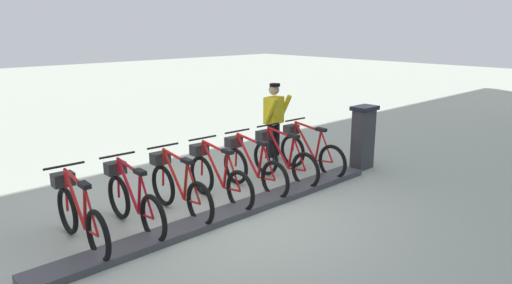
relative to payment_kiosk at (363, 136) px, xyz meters
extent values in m
plane|color=#B1B8A7|center=(-0.05, 3.47, -0.67)|extent=(60.00, 60.00, 0.00)
cube|color=#47474C|center=(-0.05, 3.47, -0.62)|extent=(0.44, 6.16, 0.10)
cube|color=#38383D|center=(0.00, 0.00, -0.07)|extent=(0.28, 0.44, 1.20)
cube|color=#194C8C|center=(0.15, 0.00, 0.28)|extent=(0.03, 0.30, 0.40)
cube|color=black|center=(0.00, 0.00, 0.57)|extent=(0.36, 0.52, 0.08)
torus|color=black|center=(-0.03, 1.01, -0.33)|extent=(0.67, 0.10, 0.67)
torus|color=black|center=(1.02, 0.96, -0.33)|extent=(0.67, 0.10, 0.67)
cylinder|color=red|center=(0.68, 0.98, -0.05)|extent=(0.60, 0.07, 0.70)
cylinder|color=red|center=(0.34, 0.99, -0.09)|extent=(0.16, 0.05, 0.61)
cylinder|color=red|center=(0.62, 0.98, 0.25)|extent=(0.69, 0.07, 0.11)
cylinder|color=red|center=(0.18, 1.00, -0.36)|extent=(0.43, 0.05, 0.09)
cylinder|color=red|center=(0.12, 1.00, -0.06)|extent=(0.33, 0.05, 0.56)
cylinder|color=red|center=(0.99, 0.97, -0.02)|extent=(0.10, 0.04, 0.62)
cube|color=black|center=(0.28, 0.99, 0.24)|extent=(0.22, 0.11, 0.06)
cylinder|color=black|center=(0.96, 0.97, 0.33)|extent=(0.05, 0.54, 0.03)
cube|color=#2D2D2D|center=(1.07, 0.96, 0.11)|extent=(0.21, 0.29, 0.18)
torus|color=black|center=(-0.03, 1.77, -0.33)|extent=(0.67, 0.10, 0.67)
torus|color=black|center=(1.02, 1.73, -0.33)|extent=(0.67, 0.10, 0.67)
cylinder|color=red|center=(0.68, 1.74, -0.05)|extent=(0.60, 0.07, 0.70)
cylinder|color=red|center=(0.34, 1.76, -0.09)|extent=(0.16, 0.05, 0.61)
cylinder|color=red|center=(0.62, 1.75, 0.25)|extent=(0.69, 0.07, 0.11)
cylinder|color=red|center=(0.18, 1.76, -0.36)|extent=(0.43, 0.05, 0.09)
cylinder|color=red|center=(0.12, 1.77, -0.06)|extent=(0.33, 0.05, 0.56)
cylinder|color=red|center=(0.99, 1.73, -0.02)|extent=(0.10, 0.04, 0.62)
cube|color=black|center=(0.28, 1.76, 0.24)|extent=(0.22, 0.11, 0.06)
cylinder|color=black|center=(0.96, 1.73, 0.33)|extent=(0.05, 0.54, 0.03)
cube|color=#2D2D2D|center=(1.07, 1.73, 0.11)|extent=(0.21, 0.29, 0.18)
torus|color=black|center=(-0.03, 2.54, -0.33)|extent=(0.67, 0.10, 0.67)
torus|color=black|center=(1.02, 2.50, -0.33)|extent=(0.67, 0.10, 0.67)
cylinder|color=red|center=(0.68, 2.51, -0.05)|extent=(0.60, 0.07, 0.70)
cylinder|color=red|center=(0.34, 2.52, -0.09)|extent=(0.16, 0.05, 0.61)
cylinder|color=red|center=(0.62, 2.51, 0.25)|extent=(0.69, 0.07, 0.11)
cylinder|color=red|center=(0.18, 2.53, -0.36)|extent=(0.43, 0.05, 0.09)
cylinder|color=red|center=(0.12, 2.53, -0.06)|extent=(0.33, 0.05, 0.56)
cylinder|color=red|center=(0.99, 2.50, -0.02)|extent=(0.10, 0.04, 0.62)
cube|color=black|center=(0.28, 2.53, 0.24)|extent=(0.22, 0.11, 0.06)
cylinder|color=black|center=(0.96, 2.50, 0.33)|extent=(0.05, 0.54, 0.03)
cube|color=#2D2D2D|center=(1.07, 2.49, 0.11)|extent=(0.21, 0.29, 0.18)
torus|color=black|center=(-0.03, 3.31, -0.33)|extent=(0.67, 0.10, 0.67)
torus|color=black|center=(1.02, 3.26, -0.33)|extent=(0.67, 0.10, 0.67)
cylinder|color=red|center=(0.68, 3.28, -0.05)|extent=(0.60, 0.07, 0.70)
cylinder|color=red|center=(0.34, 3.29, -0.09)|extent=(0.16, 0.05, 0.61)
cylinder|color=red|center=(0.62, 3.28, 0.25)|extent=(0.69, 0.07, 0.11)
cylinder|color=red|center=(0.18, 3.30, -0.36)|extent=(0.43, 0.05, 0.09)
cylinder|color=red|center=(0.12, 3.30, -0.06)|extent=(0.33, 0.05, 0.56)
cylinder|color=red|center=(0.99, 3.26, -0.02)|extent=(0.10, 0.04, 0.62)
cube|color=black|center=(0.28, 3.29, 0.24)|extent=(0.22, 0.11, 0.06)
cylinder|color=black|center=(0.96, 3.27, 0.33)|extent=(0.05, 0.54, 0.03)
cube|color=#2D2D2D|center=(1.07, 3.26, 0.11)|extent=(0.21, 0.29, 0.18)
torus|color=black|center=(-0.03, 4.07, -0.33)|extent=(0.67, 0.10, 0.67)
torus|color=black|center=(1.02, 4.03, -0.33)|extent=(0.67, 0.10, 0.67)
cylinder|color=red|center=(0.68, 4.04, -0.05)|extent=(0.60, 0.07, 0.70)
cylinder|color=red|center=(0.34, 4.06, -0.09)|extent=(0.16, 0.05, 0.61)
cylinder|color=red|center=(0.62, 4.05, 0.25)|extent=(0.69, 0.07, 0.11)
cylinder|color=red|center=(0.18, 4.06, -0.36)|extent=(0.43, 0.05, 0.09)
cylinder|color=red|center=(0.12, 4.07, -0.06)|extent=(0.33, 0.05, 0.56)
cylinder|color=red|center=(0.99, 4.03, -0.02)|extent=(0.10, 0.04, 0.62)
cube|color=black|center=(0.28, 4.06, 0.24)|extent=(0.22, 0.11, 0.06)
cylinder|color=black|center=(0.96, 4.03, 0.33)|extent=(0.05, 0.54, 0.03)
cube|color=#2D2D2D|center=(1.07, 4.03, 0.11)|extent=(0.21, 0.29, 0.18)
torus|color=black|center=(-0.03, 4.84, -0.33)|extent=(0.67, 0.10, 0.67)
torus|color=black|center=(1.02, 4.80, -0.33)|extent=(0.67, 0.10, 0.67)
cylinder|color=red|center=(0.68, 4.81, -0.05)|extent=(0.60, 0.07, 0.70)
cylinder|color=red|center=(0.34, 4.82, -0.09)|extent=(0.16, 0.05, 0.61)
cylinder|color=red|center=(0.62, 4.81, 0.25)|extent=(0.69, 0.07, 0.11)
cylinder|color=red|center=(0.18, 4.83, -0.36)|extent=(0.43, 0.05, 0.09)
cylinder|color=red|center=(0.12, 4.83, -0.06)|extent=(0.33, 0.05, 0.56)
cylinder|color=red|center=(0.99, 4.80, -0.02)|extent=(0.10, 0.04, 0.62)
cube|color=black|center=(0.28, 4.83, 0.24)|extent=(0.22, 0.11, 0.06)
cylinder|color=black|center=(0.96, 4.80, 0.33)|extent=(0.05, 0.54, 0.03)
cube|color=#2D2D2D|center=(1.07, 4.79, 0.11)|extent=(0.21, 0.29, 0.18)
torus|color=black|center=(-0.03, 5.60, -0.33)|extent=(0.67, 0.10, 0.67)
torus|color=black|center=(1.02, 5.56, -0.33)|extent=(0.67, 0.10, 0.67)
cylinder|color=red|center=(0.68, 5.58, -0.05)|extent=(0.60, 0.07, 0.70)
cylinder|color=red|center=(0.34, 5.59, -0.09)|extent=(0.16, 0.05, 0.61)
cylinder|color=red|center=(0.62, 5.58, 0.25)|extent=(0.69, 0.07, 0.11)
cylinder|color=red|center=(0.18, 5.60, -0.36)|extent=(0.43, 0.05, 0.09)
cylinder|color=red|center=(0.12, 5.60, -0.06)|extent=(0.33, 0.05, 0.56)
cylinder|color=red|center=(0.99, 5.56, -0.02)|extent=(0.10, 0.04, 0.62)
cube|color=black|center=(0.28, 5.59, 0.24)|extent=(0.22, 0.11, 0.06)
cylinder|color=black|center=(0.96, 5.56, 0.33)|extent=(0.05, 0.54, 0.03)
cube|color=#2D2D2D|center=(1.07, 5.56, 0.11)|extent=(0.21, 0.29, 0.18)
cube|color=white|center=(1.57, 0.80, -0.62)|extent=(0.28, 0.15, 0.10)
cube|color=white|center=(1.66, 1.04, -0.62)|extent=(0.28, 0.15, 0.10)
cylinder|color=black|center=(1.63, 0.82, -0.24)|extent=(0.15, 0.15, 0.82)
cylinder|color=black|center=(1.60, 1.02, -0.24)|extent=(0.15, 0.15, 0.82)
cube|color=yellow|center=(1.62, 0.92, 0.43)|extent=(0.33, 0.44, 0.56)
cylinder|color=yellow|center=(1.56, 0.65, 0.46)|extent=(0.35, 0.16, 0.57)
cylinder|color=yellow|center=(1.47, 1.16, 0.46)|extent=(0.35, 0.16, 0.57)
sphere|color=tan|center=(1.62, 0.92, 0.86)|extent=(0.22, 0.22, 0.22)
cylinder|color=black|center=(1.60, 0.92, 0.96)|extent=(0.22, 0.22, 0.06)
camera|label=1|loc=(-5.11, 7.74, 2.15)|focal=32.46mm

